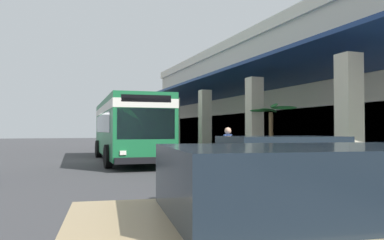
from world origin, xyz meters
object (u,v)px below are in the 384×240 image
at_px(parked_sedan_green, 288,169).
at_px(pedestrian, 228,150).
at_px(transit_bus, 127,125).
at_px(parked_sedan_tan, 334,233).
at_px(potted_palm, 271,154).

xyz_separation_m(parked_sedan_green, pedestrian, (-4.48, 0.75, 0.20)).
height_order(transit_bus, pedestrian, transit_bus).
xyz_separation_m(transit_bus, parked_sedan_tan, (17.39, -1.66, -1.10)).
height_order(transit_bus, parked_sedan_green, transit_bus).
xyz_separation_m(parked_sedan_tan, parked_sedan_green, (-4.49, 2.64, 0.00)).
bearing_deg(parked_sedan_tan, pedestrian, 159.30).
relative_size(parked_sedan_green, pedestrian, 2.67).
xyz_separation_m(transit_bus, potted_palm, (7.35, 4.07, -1.15)).
relative_size(transit_bus, parked_sedan_green, 2.51).
height_order(pedestrian, potted_palm, potted_palm).
height_order(transit_bus, potted_palm, transit_bus).
xyz_separation_m(transit_bus, pedestrian, (8.41, 1.73, -0.90)).
distance_m(parked_sedan_tan, parked_sedan_green, 5.21).
bearing_deg(transit_bus, parked_sedan_tan, -5.47).
bearing_deg(pedestrian, parked_sedan_green, -9.47).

